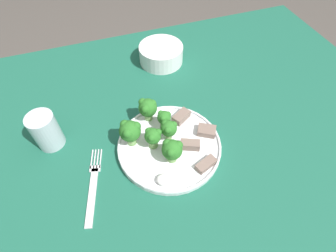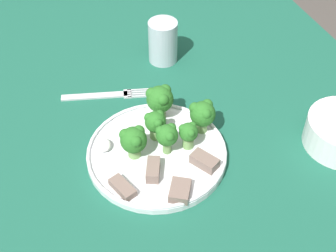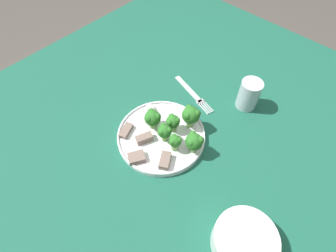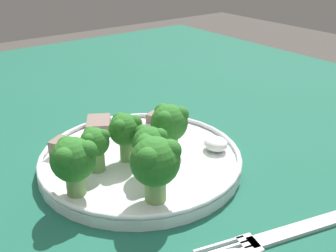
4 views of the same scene
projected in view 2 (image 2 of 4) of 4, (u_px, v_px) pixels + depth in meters
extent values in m
cube|color=#195642|center=(130.00, 160.00, 0.83)|extent=(1.36, 1.09, 0.03)
cylinder|color=brown|center=(217.00, 65.00, 1.62)|extent=(0.06, 0.06, 0.70)
cylinder|color=white|center=(157.00, 154.00, 0.81)|extent=(0.24, 0.24, 0.01)
torus|color=white|center=(157.00, 151.00, 0.81)|extent=(0.24, 0.24, 0.01)
cube|color=silver|center=(95.00, 96.00, 0.93)|extent=(0.05, 0.13, 0.00)
cube|color=silver|center=(127.00, 94.00, 0.93)|extent=(0.03, 0.02, 0.00)
cube|color=silver|center=(140.00, 96.00, 0.93)|extent=(0.02, 0.05, 0.00)
cube|color=silver|center=(140.00, 94.00, 0.93)|extent=(0.02, 0.05, 0.00)
cube|color=silver|center=(140.00, 92.00, 0.94)|extent=(0.02, 0.05, 0.00)
cube|color=silver|center=(140.00, 90.00, 0.94)|extent=(0.02, 0.05, 0.00)
cylinder|color=#B2C1CC|center=(163.00, 42.00, 0.98)|extent=(0.06, 0.06, 0.09)
cylinder|color=silver|center=(163.00, 48.00, 1.00)|extent=(0.05, 0.05, 0.05)
cylinder|color=#709E56|center=(134.00, 151.00, 0.80)|extent=(0.02, 0.02, 0.02)
sphere|color=#286B23|center=(134.00, 140.00, 0.78)|extent=(0.05, 0.05, 0.05)
sphere|color=#286B23|center=(136.00, 141.00, 0.76)|extent=(0.02, 0.02, 0.02)
sphere|color=#286B23|center=(139.00, 131.00, 0.78)|extent=(0.02, 0.02, 0.02)
sphere|color=#286B23|center=(125.00, 135.00, 0.77)|extent=(0.02, 0.02, 0.02)
cylinder|color=#709E56|center=(167.00, 146.00, 0.80)|extent=(0.01, 0.01, 0.03)
sphere|color=#286B23|center=(167.00, 135.00, 0.78)|extent=(0.04, 0.04, 0.04)
sphere|color=#286B23|center=(169.00, 136.00, 0.77)|extent=(0.02, 0.02, 0.02)
sphere|color=#286B23|center=(171.00, 128.00, 0.78)|extent=(0.02, 0.02, 0.02)
sphere|color=#286B23|center=(160.00, 131.00, 0.78)|extent=(0.02, 0.02, 0.02)
cylinder|color=#709E56|center=(160.00, 112.00, 0.86)|extent=(0.02, 0.02, 0.03)
sphere|color=#286B23|center=(160.00, 99.00, 0.84)|extent=(0.05, 0.05, 0.05)
sphere|color=#286B23|center=(163.00, 100.00, 0.82)|extent=(0.02, 0.02, 0.02)
sphere|color=#286B23|center=(165.00, 90.00, 0.84)|extent=(0.02, 0.02, 0.02)
sphere|color=#286B23|center=(152.00, 94.00, 0.83)|extent=(0.02, 0.02, 0.02)
cylinder|color=#709E56|center=(156.00, 132.00, 0.83)|extent=(0.02, 0.02, 0.02)
sphere|color=#286B23|center=(155.00, 122.00, 0.81)|extent=(0.04, 0.04, 0.04)
sphere|color=#286B23|center=(158.00, 123.00, 0.79)|extent=(0.02, 0.02, 0.02)
sphere|color=#286B23|center=(160.00, 115.00, 0.81)|extent=(0.02, 0.02, 0.02)
sphere|color=#286B23|center=(149.00, 118.00, 0.80)|extent=(0.02, 0.02, 0.02)
cylinder|color=#709E56|center=(188.00, 142.00, 0.81)|extent=(0.02, 0.02, 0.02)
sphere|color=#286B23|center=(189.00, 132.00, 0.79)|extent=(0.03, 0.03, 0.03)
sphere|color=#286B23|center=(191.00, 133.00, 0.78)|extent=(0.01, 0.01, 0.01)
sphere|color=#286B23|center=(192.00, 126.00, 0.79)|extent=(0.01, 0.01, 0.01)
sphere|color=#286B23|center=(183.00, 128.00, 0.79)|extent=(0.01, 0.01, 0.01)
cylinder|color=#709E56|center=(201.00, 124.00, 0.84)|extent=(0.02, 0.02, 0.02)
sphere|color=#286B23|center=(202.00, 113.00, 0.82)|extent=(0.05, 0.05, 0.05)
sphere|color=#286B23|center=(206.00, 114.00, 0.80)|extent=(0.02, 0.02, 0.02)
sphere|color=#286B23|center=(207.00, 105.00, 0.82)|extent=(0.02, 0.02, 0.02)
sphere|color=#286B23|center=(195.00, 108.00, 0.81)|extent=(0.02, 0.02, 0.02)
cube|color=#756056|center=(204.00, 161.00, 0.78)|extent=(0.05, 0.04, 0.02)
cube|color=#756056|center=(180.00, 191.00, 0.74)|extent=(0.05, 0.05, 0.02)
cube|color=#756056|center=(123.00, 188.00, 0.75)|extent=(0.05, 0.04, 0.01)
cube|color=#756056|center=(153.00, 170.00, 0.77)|extent=(0.05, 0.04, 0.02)
ellipsoid|color=white|center=(103.00, 145.00, 0.81)|extent=(0.03, 0.03, 0.02)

